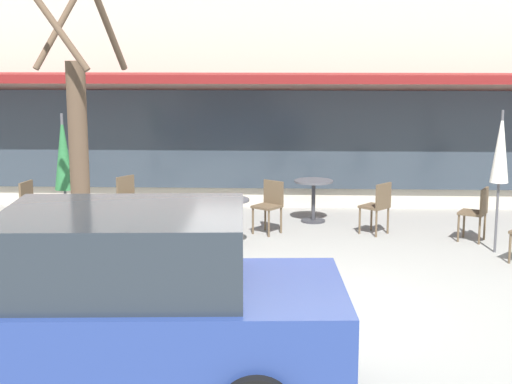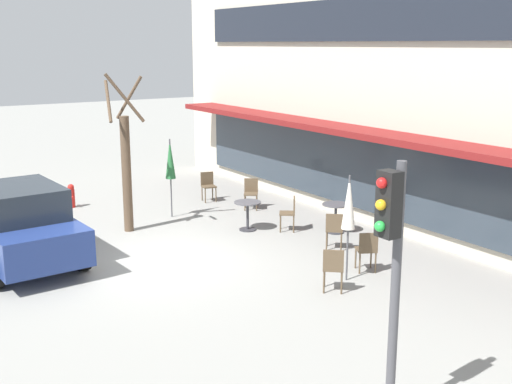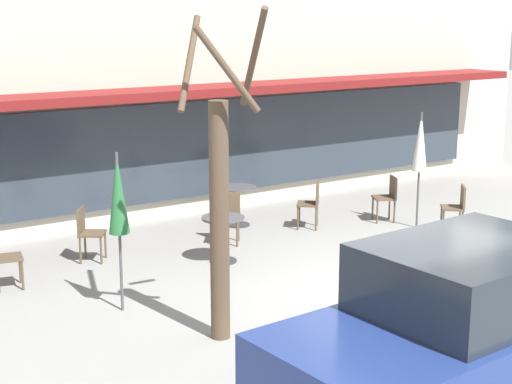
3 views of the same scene
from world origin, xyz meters
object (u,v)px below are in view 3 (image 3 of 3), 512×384
cafe_table_streetside (238,199)px  cafe_chair_3 (3,255)px  cafe_chair_1 (88,230)px  parked_sedan (461,330)px  cafe_chair_0 (312,201)px  cafe_chair_2 (228,214)px  cafe_chair_5 (388,195)px  cafe_table_near_wall (223,231)px  street_tree (220,203)px  cafe_chair_4 (457,205)px  patio_umbrella_cream_folded (118,195)px  patio_umbrella_green_folded (420,143)px

cafe_table_streetside → cafe_chair_3: 4.91m
cafe_chair_1 → parked_sedan: (1.22, -6.82, 0.35)m
cafe_chair_1 → cafe_chair_3: size_ratio=1.00×
cafe_chair_0 → cafe_chair_2: (-1.82, 0.05, 0.00)m
cafe_table_streetside → cafe_chair_5: 2.93m
cafe_table_near_wall → street_tree: street_tree is taller
cafe_table_near_wall → cafe_chair_2: bearing=53.7°
cafe_table_streetside → cafe_chair_0: bearing=-41.3°
cafe_table_near_wall → cafe_table_streetside: (1.42, 1.77, 0.00)m
parked_sedan → cafe_chair_0: bearing=64.4°
cafe_chair_4 → cafe_chair_3: bearing=168.6°
cafe_chair_4 → parked_sedan: bearing=-137.6°
cafe_chair_0 → cafe_chair_2: size_ratio=1.00×
cafe_table_near_wall → patio_umbrella_cream_folded: size_ratio=0.35×
cafe_chair_1 → cafe_chair_4: size_ratio=1.00×
patio_umbrella_green_folded → cafe_chair_0: size_ratio=2.47×
patio_umbrella_green_folded → parked_sedan: 7.18m
cafe_chair_2 → cafe_chair_5: same height
cafe_table_streetside → patio_umbrella_cream_folded: patio_umbrella_cream_folded is taller
cafe_chair_0 → cafe_chair_4: bearing=-40.3°
cafe_table_streetside → cafe_chair_4: cafe_chair_4 is taller
cafe_chair_0 → cafe_chair_5: size_ratio=1.00×
cafe_table_streetside → cafe_chair_0: size_ratio=0.85×
cafe_chair_2 → cafe_chair_3: (-4.02, -0.20, 0.00)m
cafe_chair_1 → cafe_table_near_wall: bearing=-34.9°
cafe_table_near_wall → cafe_chair_4: size_ratio=0.85×
cafe_table_streetside → street_tree: size_ratio=0.19×
cafe_table_near_wall → patio_umbrella_cream_folded: patio_umbrella_cream_folded is taller
cafe_table_near_wall → cafe_chair_3: (-3.37, 0.69, 0.01)m
cafe_table_streetside → cafe_chair_5: (2.61, -1.34, 0.01)m
cafe_chair_5 → street_tree: street_tree is taller
street_tree → patio_umbrella_cream_folded: bearing=112.8°
cafe_chair_0 → cafe_chair_3: (-5.84, -0.15, 0.00)m
cafe_table_streetside → patio_umbrella_cream_folded: size_ratio=0.35×
cafe_chair_4 → parked_sedan: (-5.11, -4.66, 0.35)m
cafe_chair_2 → cafe_chair_3: size_ratio=1.00×
cafe_table_near_wall → parked_sedan: 5.60m
patio_umbrella_green_folded → cafe_chair_5: (-0.14, 0.67, -1.10)m
parked_sedan → patio_umbrella_green_folded: bearing=48.2°
cafe_table_near_wall → cafe_chair_2: 1.10m
cafe_chair_5 → parked_sedan: (-4.62, -5.99, 0.35)m
cafe_table_near_wall → cafe_chair_1: bearing=145.1°
cafe_chair_0 → parked_sedan: bearing=-115.6°
cafe_chair_0 → street_tree: size_ratio=0.22×
cafe_chair_4 → cafe_table_streetside: bearing=139.3°
patio_umbrella_cream_folded → parked_sedan: bearing=-69.4°
cafe_chair_3 → street_tree: bearing=-62.3°
cafe_chair_1 → patio_umbrella_cream_folded: bearing=-101.1°
cafe_table_streetside → cafe_chair_5: bearing=-27.1°
cafe_chair_5 → patio_umbrella_green_folded: bearing=-78.4°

